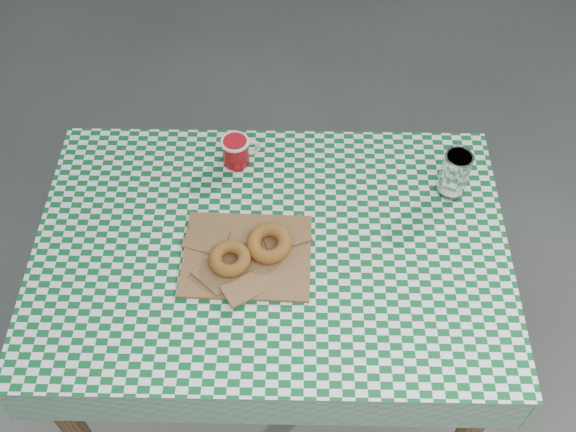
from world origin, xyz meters
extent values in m
plane|color=#50514C|center=(0.00, 0.00, 0.00)|extent=(60.00, 60.00, 0.00)
cube|color=#58341E|center=(-0.03, 0.19, 0.38)|extent=(1.23, 0.90, 0.75)
cube|color=#0D5424|center=(-0.03, 0.19, 0.75)|extent=(1.26, 0.92, 0.01)
cube|color=brown|center=(-0.09, 0.16, 0.76)|extent=(0.34, 0.29, 0.02)
torus|color=#93601E|center=(-0.13, 0.14, 0.79)|extent=(0.13, 0.13, 0.03)
torus|color=#934C1E|center=(-0.04, 0.17, 0.79)|extent=(0.15, 0.15, 0.03)
cylinder|color=white|center=(0.45, 0.32, 0.82)|extent=(0.09, 0.09, 0.13)
camera|label=1|loc=(-0.09, -0.76, 2.13)|focal=42.28mm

